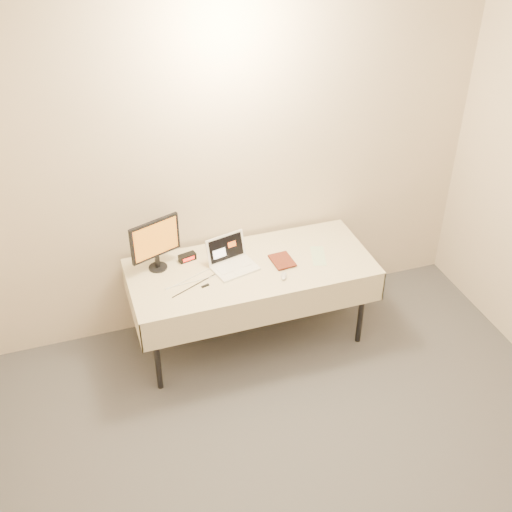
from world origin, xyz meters
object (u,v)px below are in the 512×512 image
object	(u,v)px
table	(251,273)
book	(273,253)
monitor	(155,241)
laptop	(231,260)

from	to	relation	value
table	book	size ratio (longest dim) A/B	8.84
table	monitor	world-z (taller)	monitor
monitor	book	xyz separation A→B (m)	(0.84, -0.23, -0.14)
table	book	world-z (taller)	book
table	laptop	bearing A→B (deg)	160.04
monitor	table	bearing A→B (deg)	-37.11
book	laptop	bearing A→B (deg)	161.58
table	laptop	size ratio (longest dim) A/B	4.94
laptop	table	bearing A→B (deg)	-33.86
table	monitor	xyz separation A→B (m)	(-0.68, 0.20, 0.30)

